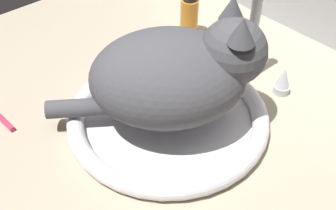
{
  "coord_description": "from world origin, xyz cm",
  "views": [
    {
      "loc": [
        35.05,
        -38.23,
        55.68
      ],
      "look_at": [
        -4.65,
        -2.66,
        7.0
      ],
      "focal_mm": 43.79,
      "sensor_mm": 36.0,
      "label": 1
    }
  ],
  "objects_px": {
    "faucet": "(249,40)",
    "amber_bottle": "(189,15)",
    "sink_basin": "(168,116)",
    "cat": "(180,73)"
  },
  "relations": [
    {
      "from": "faucet",
      "to": "amber_bottle",
      "type": "distance_m",
      "value": 0.19
    },
    {
      "from": "amber_bottle",
      "to": "sink_basin",
      "type": "bearing_deg",
      "value": -51.21
    },
    {
      "from": "sink_basin",
      "to": "cat",
      "type": "distance_m",
      "value": 0.1
    },
    {
      "from": "faucet",
      "to": "cat",
      "type": "relative_size",
      "value": 0.63
    },
    {
      "from": "faucet",
      "to": "cat",
      "type": "xyz_separation_m",
      "value": [
        0.01,
        -0.2,
        0.03
      ]
    },
    {
      "from": "sink_basin",
      "to": "faucet",
      "type": "xyz_separation_m",
      "value": [
        -0.0,
        0.21,
        0.07
      ]
    },
    {
      "from": "sink_basin",
      "to": "amber_bottle",
      "type": "bearing_deg",
      "value": 128.79
    },
    {
      "from": "sink_basin",
      "to": "faucet",
      "type": "bearing_deg",
      "value": 90.0
    },
    {
      "from": "amber_bottle",
      "to": "cat",
      "type": "bearing_deg",
      "value": -47.33
    },
    {
      "from": "faucet",
      "to": "sink_basin",
      "type": "bearing_deg",
      "value": -90.0
    }
  ]
}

